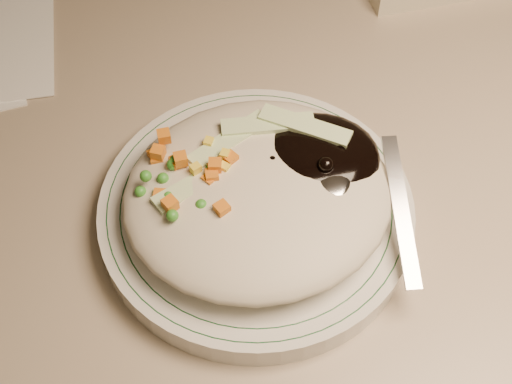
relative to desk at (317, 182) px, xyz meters
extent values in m
cube|color=gray|center=(0.00, 0.00, 0.18)|extent=(1.40, 0.70, 0.04)
cylinder|color=silver|center=(-0.12, -0.16, 0.21)|extent=(0.23, 0.23, 0.02)
torus|color=#144723|center=(-0.12, -0.16, 0.22)|extent=(0.22, 0.22, 0.00)
torus|color=#144723|center=(-0.12, -0.16, 0.22)|extent=(0.20, 0.20, 0.00)
ellipsoid|color=#BEB59A|center=(-0.12, -0.16, 0.24)|extent=(0.19, 0.18, 0.04)
ellipsoid|color=black|center=(-0.07, -0.15, 0.25)|extent=(0.10, 0.09, 0.03)
ellipsoid|color=orange|center=(-0.16, -0.14, 0.24)|extent=(0.08, 0.08, 0.02)
sphere|color=black|center=(-0.10, -0.15, 0.25)|extent=(0.01, 0.01, 0.01)
sphere|color=black|center=(-0.07, -0.14, 0.25)|extent=(0.01, 0.01, 0.01)
sphere|color=black|center=(-0.05, -0.15, 0.26)|extent=(0.01, 0.01, 0.01)
sphere|color=black|center=(-0.06, -0.14, 0.25)|extent=(0.01, 0.01, 0.01)
sphere|color=black|center=(-0.07, -0.17, 0.26)|extent=(0.01, 0.01, 0.01)
sphere|color=black|center=(-0.07, -0.15, 0.25)|extent=(0.01, 0.01, 0.01)
sphere|color=black|center=(-0.06, -0.14, 0.25)|extent=(0.01, 0.01, 0.01)
cube|color=orange|center=(-0.16, -0.14, 0.26)|extent=(0.01, 0.01, 0.01)
cube|color=orange|center=(-0.15, -0.16, 0.25)|extent=(0.01, 0.01, 0.01)
cube|color=orange|center=(-0.18, -0.12, 0.26)|extent=(0.01, 0.01, 0.01)
cube|color=orange|center=(-0.14, -0.15, 0.26)|extent=(0.01, 0.01, 0.01)
cube|color=orange|center=(-0.15, -0.15, 0.26)|extent=(0.01, 0.01, 0.01)
cube|color=orange|center=(-0.18, -0.12, 0.25)|extent=(0.01, 0.01, 0.01)
cube|color=orange|center=(-0.17, -0.14, 0.26)|extent=(0.01, 0.01, 0.01)
cube|color=orange|center=(-0.15, -0.16, 0.26)|extent=(0.01, 0.01, 0.01)
cube|color=orange|center=(-0.13, -0.14, 0.26)|extent=(0.01, 0.01, 0.01)
cube|color=orange|center=(-0.17, -0.11, 0.26)|extent=(0.01, 0.01, 0.01)
cube|color=orange|center=(-0.18, -0.17, 0.26)|extent=(0.01, 0.01, 0.01)
cube|color=orange|center=(-0.15, -0.18, 0.26)|extent=(0.01, 0.01, 0.01)
cube|color=orange|center=(-0.18, -0.16, 0.25)|extent=(0.01, 0.01, 0.01)
cube|color=orange|center=(-0.18, -0.12, 0.25)|extent=(0.01, 0.01, 0.01)
sphere|color=#388C28|center=(-0.15, -0.15, 0.25)|extent=(0.01, 0.01, 0.01)
sphere|color=#388C28|center=(-0.18, -0.18, 0.26)|extent=(0.01, 0.01, 0.01)
sphere|color=#388C28|center=(-0.18, -0.14, 0.26)|extent=(0.01, 0.01, 0.01)
sphere|color=#388C28|center=(-0.19, -0.14, 0.26)|extent=(0.01, 0.01, 0.01)
sphere|color=#388C28|center=(-0.15, -0.14, 0.25)|extent=(0.01, 0.01, 0.01)
sphere|color=#388C28|center=(-0.14, -0.17, 0.25)|extent=(0.01, 0.01, 0.01)
sphere|color=#388C28|center=(-0.16, -0.15, 0.25)|extent=(0.01, 0.01, 0.01)
sphere|color=#388C28|center=(-0.17, -0.17, 0.25)|extent=(0.01, 0.01, 0.01)
sphere|color=#388C28|center=(-0.20, -0.15, 0.25)|extent=(0.01, 0.01, 0.01)
sphere|color=#388C28|center=(-0.17, -0.13, 0.26)|extent=(0.01, 0.01, 0.01)
sphere|color=#388C28|center=(-0.17, -0.14, 0.26)|extent=(0.01, 0.01, 0.01)
sphere|color=#388C28|center=(-0.18, -0.16, 0.25)|extent=(0.01, 0.01, 0.01)
sphere|color=#388C28|center=(-0.16, -0.17, 0.26)|extent=(0.01, 0.01, 0.01)
sphere|color=#388C28|center=(-0.13, -0.12, 0.25)|extent=(0.01, 0.01, 0.01)
cube|color=yellow|center=(-0.15, -0.14, 0.25)|extent=(0.01, 0.01, 0.01)
cube|color=yellow|center=(-0.14, -0.15, 0.26)|extent=(0.01, 0.01, 0.01)
cube|color=yellow|center=(-0.16, -0.14, 0.25)|extent=(0.01, 0.01, 0.01)
cube|color=yellow|center=(-0.16, -0.15, 0.26)|extent=(0.01, 0.01, 0.01)
cube|color=yellow|center=(-0.16, -0.15, 0.25)|extent=(0.01, 0.01, 0.01)
cube|color=yellow|center=(-0.13, -0.14, 0.26)|extent=(0.01, 0.01, 0.01)
cube|color=yellow|center=(-0.14, -0.12, 0.26)|extent=(0.01, 0.01, 0.01)
cube|color=yellow|center=(-0.15, -0.15, 0.25)|extent=(0.01, 0.01, 0.01)
cube|color=#B2D18C|center=(-0.13, -0.12, 0.26)|extent=(0.07, 0.04, 0.00)
cube|color=#B2D18C|center=(-0.10, -0.12, 0.26)|extent=(0.07, 0.03, 0.00)
cube|color=#B2D18C|center=(-0.16, -0.15, 0.26)|extent=(0.07, 0.04, 0.00)
cube|color=#B2D18C|center=(-0.07, -0.13, 0.26)|extent=(0.06, 0.05, 0.00)
ellipsoid|color=silver|center=(-0.07, -0.17, 0.25)|extent=(0.04, 0.05, 0.01)
cube|color=silver|center=(-0.02, -0.20, 0.24)|extent=(0.03, 0.11, 0.03)
camera|label=1|loc=(-0.20, -0.45, 0.65)|focal=50.00mm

